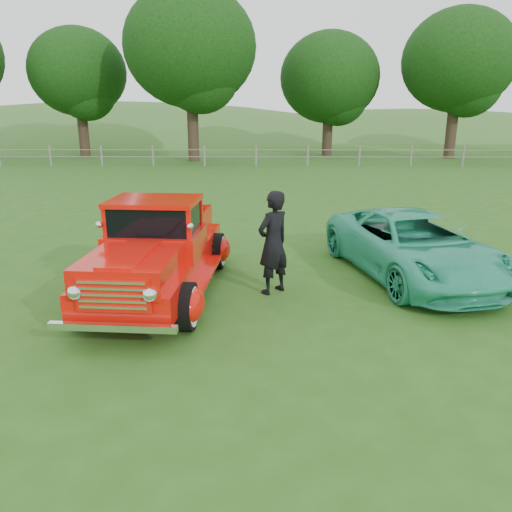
{
  "coord_description": "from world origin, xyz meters",
  "views": [
    {
      "loc": [
        0.28,
        -7.38,
        3.31
      ],
      "look_at": [
        0.2,
        1.2,
        0.74
      ],
      "focal_mm": 35.0,
      "sensor_mm": 36.0,
      "label": 1
    }
  ],
  "objects_px": {
    "man": "(273,243)",
    "red_pickup": "(158,252)",
    "tree_mid_west": "(78,72)",
    "tree_near_east": "(330,78)",
    "tree_mid_east": "(459,61)",
    "tree_near_west": "(190,47)",
    "teal_sedan": "(413,246)"
  },
  "relations": [
    {
      "from": "man",
      "to": "red_pickup",
      "type": "bearing_deg",
      "value": -40.5
    },
    {
      "from": "tree_mid_west",
      "to": "tree_near_west",
      "type": "relative_size",
      "value": 0.81
    },
    {
      "from": "tree_near_east",
      "to": "tree_mid_east",
      "type": "height_order",
      "value": "tree_mid_east"
    },
    {
      "from": "tree_mid_east",
      "to": "man",
      "type": "xyz_separation_m",
      "value": [
        -12.49,
        -25.65,
        -5.22
      ]
    },
    {
      "from": "tree_mid_west",
      "to": "tree_mid_east",
      "type": "bearing_deg",
      "value": -2.29
    },
    {
      "from": "tree_near_east",
      "to": "red_pickup",
      "type": "bearing_deg",
      "value": -103.34
    },
    {
      "from": "tree_mid_west",
      "to": "man",
      "type": "relative_size",
      "value": 4.45
    },
    {
      "from": "tree_near_east",
      "to": "teal_sedan",
      "type": "relative_size",
      "value": 1.78
    },
    {
      "from": "tree_mid_east",
      "to": "teal_sedan",
      "type": "xyz_separation_m",
      "value": [
        -9.66,
        -24.72,
        -5.53
      ]
    },
    {
      "from": "tree_mid_west",
      "to": "tree_near_east",
      "type": "height_order",
      "value": "tree_mid_west"
    },
    {
      "from": "tree_near_west",
      "to": "man",
      "type": "bearing_deg",
      "value": -79.21
    },
    {
      "from": "tree_near_west",
      "to": "tree_near_east",
      "type": "xyz_separation_m",
      "value": [
        9.0,
        4.0,
        -1.55
      ]
    },
    {
      "from": "tree_near_east",
      "to": "teal_sedan",
      "type": "xyz_separation_m",
      "value": [
        -1.66,
        -26.72,
        -4.6
      ]
    },
    {
      "from": "tree_mid_east",
      "to": "man",
      "type": "distance_m",
      "value": 29.01
    },
    {
      "from": "tree_near_east",
      "to": "tree_mid_east",
      "type": "distance_m",
      "value": 8.3
    },
    {
      "from": "teal_sedan",
      "to": "tree_near_east",
      "type": "bearing_deg",
      "value": 72.99
    },
    {
      "from": "tree_mid_west",
      "to": "man",
      "type": "distance_m",
      "value": 29.8
    },
    {
      "from": "tree_near_west",
      "to": "tree_near_east",
      "type": "distance_m",
      "value": 9.97
    },
    {
      "from": "red_pickup",
      "to": "man",
      "type": "bearing_deg",
      "value": 6.13
    },
    {
      "from": "tree_near_east",
      "to": "teal_sedan",
      "type": "distance_m",
      "value": 27.17
    },
    {
      "from": "tree_mid_east",
      "to": "man",
      "type": "relative_size",
      "value": 4.96
    },
    {
      "from": "tree_near_east",
      "to": "teal_sedan",
      "type": "height_order",
      "value": "tree_near_east"
    },
    {
      "from": "tree_mid_west",
      "to": "red_pickup",
      "type": "xyz_separation_m",
      "value": [
        10.43,
        -26.73,
        -4.75
      ]
    },
    {
      "from": "tree_mid_west",
      "to": "man",
      "type": "xyz_separation_m",
      "value": [
        12.51,
        -26.65,
        -4.6
      ]
    },
    {
      "from": "tree_mid_west",
      "to": "red_pickup",
      "type": "bearing_deg",
      "value": -68.7
    },
    {
      "from": "tree_near_west",
      "to": "teal_sedan",
      "type": "xyz_separation_m",
      "value": [
        7.34,
        -22.72,
        -6.15
      ]
    },
    {
      "from": "tree_mid_west",
      "to": "tree_mid_east",
      "type": "height_order",
      "value": "tree_mid_east"
    },
    {
      "from": "red_pickup",
      "to": "teal_sedan",
      "type": "height_order",
      "value": "red_pickup"
    },
    {
      "from": "tree_mid_west",
      "to": "tree_near_west",
      "type": "distance_m",
      "value": 8.63
    },
    {
      "from": "red_pickup",
      "to": "man",
      "type": "distance_m",
      "value": 2.09
    },
    {
      "from": "tree_mid_west",
      "to": "teal_sedan",
      "type": "distance_m",
      "value": 30.35
    },
    {
      "from": "teal_sedan",
      "to": "man",
      "type": "xyz_separation_m",
      "value": [
        -2.83,
        -0.93,
        0.3
      ]
    }
  ]
}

